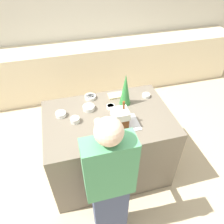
# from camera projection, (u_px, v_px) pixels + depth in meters

# --- Properties ---
(ground_plane) EXTENTS (12.00, 12.00, 0.00)m
(ground_plane) POSITION_uv_depth(u_px,v_px,m) (109.00, 168.00, 3.02)
(ground_plane) COLOR #C6B28E
(wall_back) EXTENTS (8.00, 0.05, 2.60)m
(wall_back) POSITION_uv_depth(u_px,v_px,m) (76.00, 18.00, 3.86)
(wall_back) COLOR beige
(wall_back) RESTS_ON ground_plane
(back_cabinet_block) EXTENTS (6.00, 0.60, 0.93)m
(back_cabinet_block) POSITION_uv_depth(u_px,v_px,m) (83.00, 69.00, 4.17)
(back_cabinet_block) COLOR beige
(back_cabinet_block) RESTS_ON ground_plane
(kitchen_island) EXTENTS (1.42, 0.95, 0.95)m
(kitchen_island) POSITION_uv_depth(u_px,v_px,m) (109.00, 145.00, 2.72)
(kitchen_island) COLOR #6B6051
(kitchen_island) RESTS_ON ground_plane
(baking_tray) EXTENTS (0.41, 0.27, 0.01)m
(baking_tray) POSITION_uv_depth(u_px,v_px,m) (120.00, 125.00, 2.31)
(baking_tray) COLOR silver
(baking_tray) RESTS_ON kitchen_island
(gingerbread_house) EXTENTS (0.17, 0.17, 0.28)m
(gingerbread_house) POSITION_uv_depth(u_px,v_px,m) (120.00, 117.00, 2.24)
(gingerbread_house) COLOR brown
(gingerbread_house) RESTS_ON baking_tray
(decorative_tree) EXTENTS (0.13, 0.13, 0.39)m
(decorative_tree) POSITION_uv_depth(u_px,v_px,m) (125.00, 90.00, 2.46)
(decorative_tree) COLOR #33843D
(decorative_tree) RESTS_ON kitchen_island
(candy_bowl_beside_tree) EXTENTS (0.11, 0.11, 0.05)m
(candy_bowl_beside_tree) POSITION_uv_depth(u_px,v_px,m) (61.00, 114.00, 2.40)
(candy_bowl_beside_tree) COLOR white
(candy_bowl_beside_tree) RESTS_ON kitchen_island
(candy_bowl_far_left) EXTENTS (0.10, 0.10, 0.05)m
(candy_bowl_far_left) POSITION_uv_depth(u_px,v_px,m) (75.00, 120.00, 2.33)
(candy_bowl_far_left) COLOR silver
(candy_bowl_far_left) RESTS_ON kitchen_island
(candy_bowl_near_tray_left) EXTENTS (0.13, 0.13, 0.04)m
(candy_bowl_near_tray_left) POSITION_uv_depth(u_px,v_px,m) (90.00, 97.00, 2.65)
(candy_bowl_near_tray_left) COLOR white
(candy_bowl_near_tray_left) RESTS_ON kitchen_island
(candy_bowl_center_rear) EXTENTS (0.13, 0.13, 0.05)m
(candy_bowl_center_rear) POSITION_uv_depth(u_px,v_px,m) (89.00, 108.00, 2.49)
(candy_bowl_center_rear) COLOR silver
(candy_bowl_center_rear) RESTS_ON kitchen_island
(candy_bowl_behind_tray) EXTENTS (0.09, 0.09, 0.04)m
(candy_bowl_behind_tray) POSITION_uv_depth(u_px,v_px,m) (111.00, 107.00, 2.51)
(candy_bowl_behind_tray) COLOR white
(candy_bowl_behind_tray) RESTS_ON kitchen_island
(candy_bowl_near_tray_right) EXTENTS (0.09, 0.09, 0.04)m
(candy_bowl_near_tray_right) POSITION_uv_depth(u_px,v_px,m) (146.00, 95.00, 2.68)
(candy_bowl_near_tray_right) COLOR silver
(candy_bowl_near_tray_right) RESTS_ON kitchen_island
(cookbook) EXTENTS (0.18, 0.12, 0.02)m
(cookbook) POSITION_uv_depth(u_px,v_px,m) (116.00, 95.00, 2.69)
(cookbook) COLOR #CCB78C
(cookbook) RESTS_ON kitchen_island
(person) EXTENTS (0.42, 0.53, 1.60)m
(person) POSITION_uv_depth(u_px,v_px,m) (109.00, 185.00, 1.91)
(person) COLOR #424C6B
(person) RESTS_ON ground_plane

